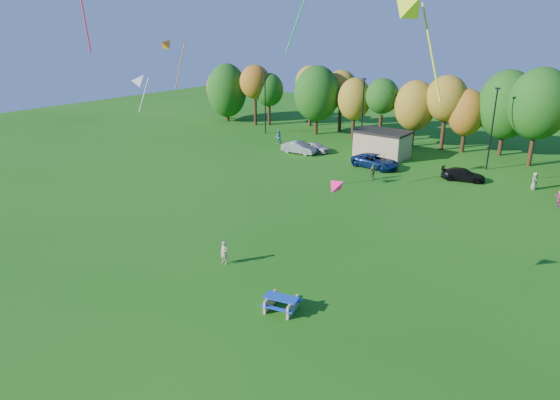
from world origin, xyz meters
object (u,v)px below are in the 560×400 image
Objects in this scene: car_d at (463,175)px; car_c at (375,161)px; kite_flyer at (224,253)px; car_a at (316,147)px; picnic_table at (281,303)px; car_b at (299,148)px.

car_c is at bearing 83.19° from car_d.
kite_flyer reaches higher than car_a.
kite_flyer is (-6.64, 2.34, 0.33)m from picnic_table.
car_a is 0.69× the size of car_c.
car_d is at bearing -93.49° from car_b.
car_b is at bearing 109.87° from picnic_table.
kite_flyer is 31.34m from car_b.
picnic_table is 37.58m from car_a.
kite_flyer reaches higher than car_d.
car_b is 0.81× the size of car_c.
car_a is at bearing 73.31° from car_d.
car_a is at bearing 84.20° from car_c.
car_b is (-13.58, 28.25, -0.08)m from kite_flyer.
car_d is at bearing 73.95° from kite_flyer.
kite_flyer reaches higher than picnic_table.
kite_flyer is 28.15m from car_c.
car_d is (9.54, 1.17, -0.13)m from car_c.
picnic_table is 0.52× the size of car_d.
kite_flyer reaches higher than car_b.
car_b is (-1.33, -1.90, 0.10)m from car_a.
car_b is at bearing 95.66° from car_c.
picnic_table is 0.60× the size of car_a.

